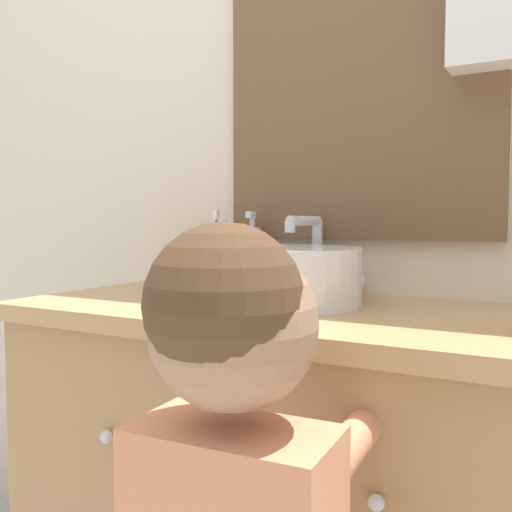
# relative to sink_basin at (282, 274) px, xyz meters

# --- Properties ---
(wall_back) EXTENTS (3.20, 0.18, 2.50)m
(wall_back) POSITION_rel_sink_basin_xyz_m (0.06, 0.25, 0.42)
(wall_back) COLOR beige
(wall_back) RESTS_ON ground_plane
(vanity_counter) EXTENTS (1.12, 0.51, 0.79)m
(vanity_counter) POSITION_rel_sink_basin_xyz_m (0.03, -0.02, -0.45)
(vanity_counter) COLOR #A37A4C
(vanity_counter) RESTS_ON ground_plane
(sink_basin) EXTENTS (0.32, 0.37, 0.18)m
(sink_basin) POSITION_rel_sink_basin_xyz_m (0.00, 0.00, 0.00)
(sink_basin) COLOR silver
(sink_basin) RESTS_ON vanity_counter
(toothbrush_holder) EXTENTS (0.07, 0.07, 0.19)m
(toothbrush_holder) POSITION_rel_sink_basin_xyz_m (-0.25, 0.16, -0.01)
(toothbrush_holder) COLOR beige
(toothbrush_holder) RESTS_ON vanity_counter
(soap_dispenser) EXTENTS (0.04, 0.04, 0.19)m
(soap_dispenser) POSITION_rel_sink_basin_xyz_m (-0.17, 0.17, 0.02)
(soap_dispenser) COLOR #CCA3BC
(soap_dispenser) RESTS_ON vanity_counter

